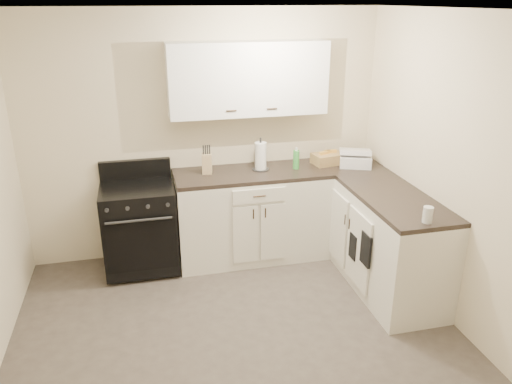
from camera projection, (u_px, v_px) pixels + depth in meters
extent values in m
plane|color=#473F38|center=(243.00, 350.00, 3.90)|extent=(3.60, 3.60, 0.00)
plane|color=white|center=(239.00, 10.00, 2.99)|extent=(3.60, 3.60, 0.00)
plane|color=beige|center=(204.00, 137.00, 5.07)|extent=(3.60, 0.00, 3.60)
plane|color=beige|center=(470.00, 182.00, 3.83)|extent=(0.00, 3.60, 3.60)
cube|color=silver|center=(252.00, 216.00, 5.18)|extent=(1.55, 0.60, 0.90)
cube|color=silver|center=(375.00, 232.00, 4.83)|extent=(0.60, 1.90, 0.90)
cube|color=black|center=(252.00, 174.00, 5.01)|extent=(1.55, 0.60, 0.04)
cube|color=black|center=(379.00, 187.00, 4.66)|extent=(0.60, 1.90, 0.04)
cube|color=white|center=(248.00, 79.00, 4.82)|extent=(1.55, 0.30, 0.70)
cube|color=black|center=(140.00, 227.00, 4.91)|extent=(0.70, 0.60, 0.84)
cube|color=tan|center=(207.00, 164.00, 4.92)|extent=(0.11, 0.10, 0.20)
cylinder|color=white|center=(261.00, 156.00, 5.02)|extent=(0.14, 0.14, 0.28)
cylinder|color=green|center=(296.00, 160.00, 5.06)|extent=(0.07, 0.07, 0.19)
cube|color=black|center=(260.00, 156.00, 5.25)|extent=(0.12, 0.06, 0.15)
cube|color=tan|center=(328.00, 159.00, 5.23)|extent=(0.35, 0.26, 0.11)
cube|color=white|center=(355.00, 160.00, 5.18)|extent=(0.40, 0.39, 0.12)
cylinder|color=silver|center=(428.00, 215.00, 3.85)|extent=(0.10, 0.10, 0.13)
cube|color=black|center=(366.00, 250.00, 4.31)|extent=(0.02, 0.17, 0.29)
cube|color=black|center=(353.00, 247.00, 4.57)|extent=(0.02, 0.14, 0.24)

